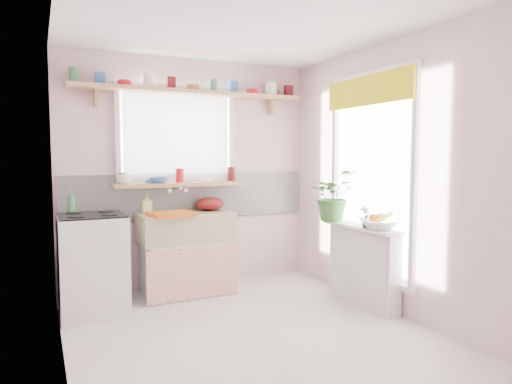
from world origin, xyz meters
name	(u,v)px	position (x,y,z in m)	size (l,w,h in m)	color
room	(274,163)	(0.66, 0.86, 1.37)	(3.20, 3.20, 3.20)	silver
sink_unit	(186,252)	(-0.15, 1.29, 0.43)	(0.95, 0.65, 1.11)	white
cooker	(93,264)	(-1.10, 1.05, 0.46)	(0.58, 0.58, 0.93)	white
radiator_ledge	(363,264)	(1.30, 0.20, 0.40)	(0.22, 0.95, 0.78)	white
windowsill	(180,184)	(-0.15, 1.48, 1.14)	(1.40, 0.22, 0.04)	tan
pine_shelf	(193,93)	(0.00, 1.47, 2.12)	(2.52, 0.24, 0.04)	tan
shelf_crockery	(193,85)	(0.00, 1.47, 2.20)	(2.47, 0.11, 0.12)	#3F7F4C
sill_crockery	(180,177)	(-0.15, 1.48, 1.22)	(1.35, 0.11, 0.12)	#3F7F4C
dish_tray	(172,214)	(-0.35, 1.10, 0.87)	(0.42, 0.31, 0.04)	orange
colander	(210,204)	(0.16, 1.41, 0.92)	(0.32, 0.32, 0.15)	#611110
jade_plant	(332,195)	(1.21, 0.60, 1.04)	(0.47, 0.41, 0.53)	#386C2B
fruit_bowl	(379,225)	(1.27, -0.04, 0.82)	(0.34, 0.34, 0.08)	white
herb_pot	(365,217)	(1.21, 0.08, 0.88)	(0.11, 0.07, 0.21)	#346B2A
soap_bottle_sink	(147,204)	(-0.53, 1.39, 0.95)	(0.09, 0.09, 0.20)	#DCEA68
sill_cup	(124,179)	(-0.75, 1.42, 1.21)	(0.12, 0.12, 0.10)	white
sill_bowl	(158,180)	(-0.40, 1.42, 1.19)	(0.20, 0.20, 0.06)	#3464AA
shelf_vase	(274,91)	(1.02, 1.53, 2.21)	(0.14, 0.14, 0.14)	#B65338
cooker_bottle	(71,202)	(-1.25, 1.27, 1.02)	(0.08, 0.08, 0.21)	#41834A
fruit	(379,218)	(1.28, -0.04, 0.88)	(0.20, 0.14, 0.10)	orange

